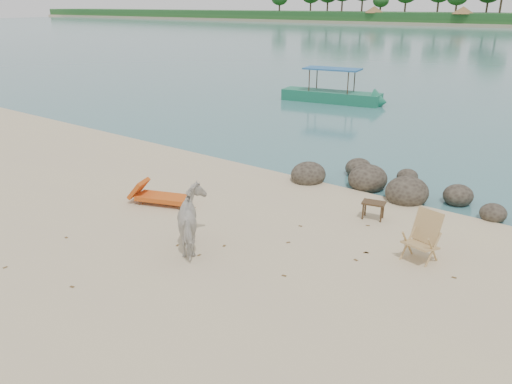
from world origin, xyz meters
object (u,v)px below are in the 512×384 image
lounge_chair (163,196)px  boat_near (332,74)px  side_table (373,212)px  cow (194,222)px  boulders (379,184)px  deck_chair (421,239)px

lounge_chair → boat_near: bearing=83.0°
side_table → cow: bearing=-135.6°
side_table → lounge_chair: bearing=-166.2°
cow → boat_near: (-6.63, 18.22, 0.87)m
boat_near → cow: bearing=-79.9°
boulders → side_table: bearing=-70.0°
boulders → boat_near: size_ratio=0.98×
cow → boulders: bearing=-153.1°
cow → side_table: (2.54, 3.98, -0.45)m
cow → lounge_chair: size_ratio=0.87×
deck_chair → lounge_chair: bearing=-157.7°
side_table → lounge_chair: lounge_chair is taller
cow → side_table: size_ratio=2.81×
cow → side_table: bearing=-169.9°
lounge_chair → boat_near: size_ratio=0.29×
boulders → boat_near: (-8.38, 12.04, 1.37)m
boulders → cow: size_ratio=3.88×
deck_chair → boat_near: (-10.94, 15.70, 1.02)m
deck_chair → boulders: bearing=138.0°
lounge_chair → deck_chair: 6.96m
side_table → boat_near: size_ratio=0.09×
cow → boat_near: bearing=-117.3°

